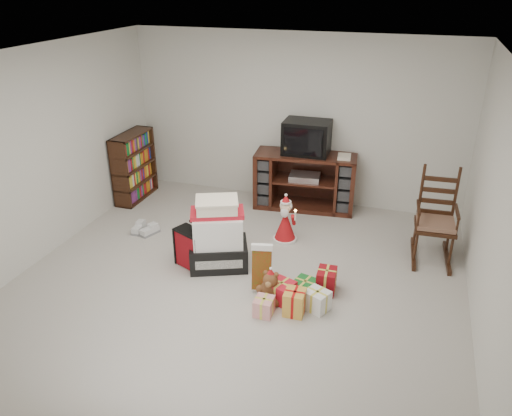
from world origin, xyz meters
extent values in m
cube|color=#B8B2A9|center=(0.00, 0.00, -0.01)|extent=(5.00, 5.00, 0.01)
cube|color=white|center=(0.00, 0.00, 2.50)|extent=(5.00, 5.00, 0.01)
cube|color=silver|center=(0.00, 2.50, 1.25)|extent=(5.00, 0.01, 2.50)
cube|color=silver|center=(0.00, -2.50, 1.25)|extent=(5.00, 0.01, 2.50)
cube|color=silver|center=(-2.50, 0.00, 1.25)|extent=(0.01, 5.00, 2.50)
cube|color=silver|center=(2.50, 0.00, 1.25)|extent=(0.01, 5.00, 2.50)
cube|color=#431913|center=(0.25, 2.21, 0.42)|extent=(1.51, 0.67, 0.84)
cube|color=#BABABD|center=(0.25, 2.18, 0.50)|extent=(0.47, 0.36, 0.08)
cube|color=#341C0E|center=(-2.33, 1.73, 0.52)|extent=(0.28, 0.85, 1.04)
cube|color=#341C0E|center=(2.09, 1.24, 0.43)|extent=(0.50, 0.48, 0.05)
cube|color=#986B53|center=(2.09, 1.24, 0.48)|extent=(0.46, 0.45, 0.05)
cube|color=#341C0E|center=(2.09, 1.45, 0.82)|extent=(0.40, 0.08, 0.73)
cube|color=#341C0E|center=(2.09, 1.24, 0.03)|extent=(0.52, 0.81, 0.05)
cube|color=black|center=(-0.35, 0.26, 0.15)|extent=(0.82, 0.72, 0.31)
cube|color=white|center=(-0.35, 0.26, 0.49)|extent=(0.70, 0.63, 0.37)
cube|color=red|center=(-0.35, 0.26, 0.71)|extent=(0.69, 0.54, 0.05)
cube|color=beige|center=(-0.35, 0.26, 0.79)|extent=(0.56, 0.50, 0.12)
cube|color=maroon|center=(-0.64, 0.13, 0.25)|extent=(0.42, 0.33, 0.49)
cube|color=black|center=(-0.64, 0.22, 0.56)|extent=(0.19, 0.11, 0.03)
ellipsoid|color=brown|center=(0.45, -0.23, 0.12)|extent=(0.24, 0.21, 0.25)
sphere|color=brown|center=(0.45, -0.26, 0.27)|extent=(0.16, 0.16, 0.16)
cone|color=#A91216|center=(0.25, 1.10, 0.22)|extent=(0.30, 0.30, 0.43)
sphere|color=beige|center=(0.25, 1.10, 0.49)|extent=(0.15, 0.15, 0.15)
cone|color=#A91216|center=(0.25, 1.10, 0.60)|extent=(0.13, 0.13, 0.11)
cylinder|color=silver|center=(0.41, 0.98, 0.45)|extent=(0.02, 0.02, 0.13)
cone|color=#A91216|center=(-0.49, 0.61, 0.19)|extent=(0.27, 0.27, 0.38)
sphere|color=beige|center=(-0.49, 0.61, 0.43)|extent=(0.13, 0.13, 0.13)
cone|color=#A91216|center=(-0.49, 0.61, 0.53)|extent=(0.11, 0.11, 0.10)
cylinder|color=silver|center=(-0.35, 0.51, 0.39)|extent=(0.02, 0.02, 0.11)
cube|color=silver|center=(-1.71, 0.71, 0.05)|extent=(0.13, 0.28, 0.10)
cube|color=silver|center=(-1.54, 0.71, 0.05)|extent=(0.21, 0.30, 0.10)
cube|color=red|center=(0.57, -0.23, 0.11)|extent=(0.23, 0.23, 0.23)
cube|color=#1C7026|center=(0.74, -0.01, 0.11)|extent=(0.23, 0.23, 0.23)
cube|color=#ECAF45|center=(0.79, -0.37, 0.11)|extent=(0.23, 0.23, 0.23)
cube|color=white|center=(0.52, -0.54, 0.11)|extent=(0.23, 0.23, 0.23)
cube|color=white|center=(0.97, -0.19, 0.11)|extent=(0.23, 0.23, 0.23)
cube|color=maroon|center=(0.92, 0.16, 0.11)|extent=(0.23, 0.23, 0.23)
cube|color=black|center=(0.24, 2.25, 1.08)|extent=(0.66, 0.47, 0.48)
cube|color=black|center=(0.24, 2.02, 1.08)|extent=(0.56, 0.03, 0.39)
camera|label=1|loc=(1.69, -4.53, 3.22)|focal=35.00mm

